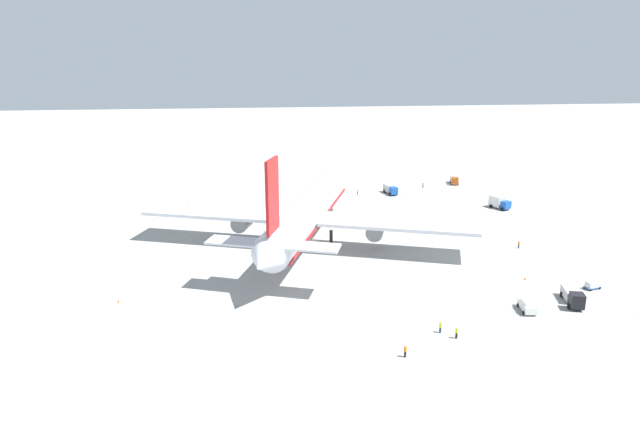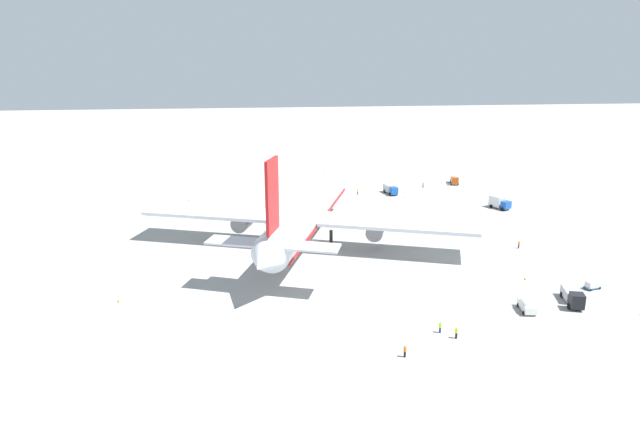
% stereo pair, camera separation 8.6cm
% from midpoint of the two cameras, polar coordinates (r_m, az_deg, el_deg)
% --- Properties ---
extents(ground_plane, '(600.00, 600.00, 0.00)m').
position_cam_midpoint_polar(ground_plane, '(120.61, -1.09, -2.90)').
color(ground_plane, '#9E9E99').
extents(airliner, '(66.31, 69.19, 22.92)m').
position_cam_midpoint_polar(airliner, '(117.38, -1.25, 0.15)').
color(airliner, silver).
rests_on(airliner, ground).
extents(service_truck_0, '(6.39, 3.21, 2.45)m').
position_cam_midpoint_polar(service_truck_0, '(162.03, 7.21, 2.49)').
color(service_truck_0, '#194CA5').
rests_on(service_truck_0, ground).
extents(service_truck_1, '(7.28, 3.87, 2.72)m').
position_cam_midpoint_polar(service_truck_1, '(100.28, 24.41, -7.70)').
color(service_truck_1, black).
rests_on(service_truck_1, ground).
extents(service_truck_2, '(5.85, 3.43, 2.46)m').
position_cam_midpoint_polar(service_truck_2, '(178.13, 13.56, 3.42)').
color(service_truck_2, '#BF4C14').
rests_on(service_truck_2, ground).
extents(service_truck_3, '(5.98, 4.68, 3.21)m').
position_cam_midpoint_polar(service_truck_3, '(153.01, 17.82, 1.12)').
color(service_truck_3, '#194CA5').
rests_on(service_truck_3, ground).
extents(service_van, '(4.48, 2.55, 1.97)m').
position_cam_midpoint_polar(service_van, '(95.03, 20.41, -8.75)').
color(service_van, white).
rests_on(service_van, ground).
extents(baggage_cart_1, '(2.12, 3.48, 1.39)m').
position_cam_midpoint_polar(baggage_cart_1, '(108.01, 26.06, -6.54)').
color(baggage_cart_1, '#26598C').
rests_on(baggage_cart_1, ground).
extents(ground_worker_0, '(0.56, 0.56, 1.66)m').
position_cam_midpoint_polar(ground_worker_0, '(171.08, 10.49, 2.89)').
color(ground_worker_0, navy).
rests_on(ground_worker_0, ground).
extents(ground_worker_1, '(0.51, 0.51, 1.77)m').
position_cam_midpoint_polar(ground_worker_1, '(83.80, 13.78, -11.72)').
color(ground_worker_1, black).
rests_on(ground_worker_1, ground).
extents(ground_worker_2, '(0.55, 0.55, 1.68)m').
position_cam_midpoint_polar(ground_worker_2, '(160.48, 3.88, 2.25)').
color(ground_worker_2, '#3F3F47').
rests_on(ground_worker_2, ground).
extents(ground_worker_3, '(0.53, 0.53, 1.76)m').
position_cam_midpoint_polar(ground_worker_3, '(77.89, 8.69, -13.70)').
color(ground_worker_3, black).
rests_on(ground_worker_3, ground).
extents(ground_worker_4, '(0.54, 0.54, 1.64)m').
position_cam_midpoint_polar(ground_worker_4, '(123.59, 19.64, -3.00)').
color(ground_worker_4, navy).
rests_on(ground_worker_4, ground).
extents(ground_worker_5, '(0.56, 0.56, 1.75)m').
position_cam_midpoint_polar(ground_worker_5, '(84.81, 12.19, -11.26)').
color(ground_worker_5, navy).
rests_on(ground_worker_5, ground).
extents(traffic_cone_0, '(0.36, 0.36, 0.55)m').
position_cam_midpoint_polar(traffic_cone_0, '(98.16, -19.87, -8.37)').
color(traffic_cone_0, orange).
rests_on(traffic_cone_0, ground).
extents(traffic_cone_1, '(0.36, 0.36, 0.55)m').
position_cam_midpoint_polar(traffic_cone_1, '(157.97, 8.49, 1.66)').
color(traffic_cone_1, orange).
rests_on(traffic_cone_1, ground).
extents(traffic_cone_2, '(0.36, 0.36, 0.55)m').
position_cam_midpoint_polar(traffic_cone_2, '(157.13, -13.21, 1.33)').
color(traffic_cone_2, orange).
rests_on(traffic_cone_2, ground).
extents(traffic_cone_3, '(0.36, 0.36, 0.55)m').
position_cam_midpoint_polar(traffic_cone_3, '(107.51, 20.20, -6.24)').
color(traffic_cone_3, orange).
rests_on(traffic_cone_3, ground).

